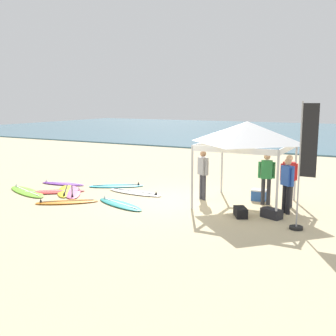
{
  "coord_description": "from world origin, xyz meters",
  "views": [
    {
      "loc": [
        6.09,
        -12.12,
        3.42
      ],
      "look_at": [
        -0.69,
        0.67,
        1.0
      ],
      "focal_mm": 43.5,
      "sensor_mm": 36.0,
      "label": 1
    }
  ],
  "objects": [
    {
      "name": "ground_plane",
      "position": [
        0.0,
        0.0,
        0.0
      ],
      "size": [
        80.0,
        80.0,
        0.0
      ],
      "primitive_type": "plane",
      "color": "beige"
    },
    {
      "name": "sea",
      "position": [
        0.0,
        32.15,
        0.05
      ],
      "size": [
        80.0,
        36.0,
        0.1
      ],
      "primitive_type": "cube",
      "color": "teal",
      "rests_on": "ground"
    },
    {
      "name": "canopy_tent",
      "position": [
        2.22,
        0.64,
        2.39
      ],
      "size": [
        2.78,
        2.78,
        2.75
      ],
      "color": "#B7B7BC",
      "rests_on": "ground"
    },
    {
      "name": "surfboard_pink",
      "position": [
        -4.02,
        -0.69,
        0.04
      ],
      "size": [
        1.94,
        2.08,
        0.19
      ],
      "color": "pink",
      "rests_on": "ground"
    },
    {
      "name": "surfboard_orange",
      "position": [
        -3.17,
        -1.95,
        0.04
      ],
      "size": [
        1.97,
        1.73,
        0.19
      ],
      "color": "orange",
      "rests_on": "ground"
    },
    {
      "name": "surfboard_purple",
      "position": [
        -5.4,
        0.31,
        0.04
      ],
      "size": [
        1.99,
        0.84,
        0.19
      ],
      "color": "purple",
      "rests_on": "ground"
    },
    {
      "name": "surfboard_white",
      "position": [
        -1.91,
        0.35,
        0.04
      ],
      "size": [
        2.36,
        0.79,
        0.19
      ],
      "color": "white",
      "rests_on": "ground"
    },
    {
      "name": "surfboard_lime",
      "position": [
        -5.56,
        -1.45,
        0.04
      ],
      "size": [
        2.61,
        1.54,
        0.19
      ],
      "color": "#7AD12D",
      "rests_on": "ground"
    },
    {
      "name": "surfboard_teal",
      "position": [
        -1.41,
        -1.36,
        0.04
      ],
      "size": [
        2.28,
        1.32,
        0.19
      ],
      "color": "#19847F",
      "rests_on": "ground"
    },
    {
      "name": "surfboard_cyan",
      "position": [
        -3.19,
        0.98,
        0.04
      ],
      "size": [
        2.14,
        1.67,
        0.19
      ],
      "color": "#23B2CC",
      "rests_on": "ground"
    },
    {
      "name": "surfboard_yellow",
      "position": [
        -4.35,
        -0.68,
        0.04
      ],
      "size": [
        1.81,
        2.07,
        0.19
      ],
      "color": "yellow",
      "rests_on": "ground"
    },
    {
      "name": "surfboard_red",
      "position": [
        -4.68,
        -1.01,
        0.04
      ],
      "size": [
        2.23,
        1.97,
        0.19
      ],
      "color": "red",
      "rests_on": "ground"
    },
    {
      "name": "person_blue",
      "position": [
        3.64,
        0.19,
        0.99
      ],
      "size": [
        0.45,
        0.4,
        1.71
      ],
      "color": "black",
      "rests_on": "ground"
    },
    {
      "name": "person_green",
      "position": [
        2.81,
        0.98,
        0.99
      ],
      "size": [
        0.53,
        0.31,
        1.71
      ],
      "color": "#2D2D33",
      "rests_on": "ground"
    },
    {
      "name": "person_red",
      "position": [
        3.53,
        0.96,
        0.99
      ],
      "size": [
        0.5,
        0.36,
        1.71
      ],
      "color": "#2D2D33",
      "rests_on": "ground"
    },
    {
      "name": "person_grey",
      "position": [
        0.69,
        0.65,
        0.99
      ],
      "size": [
        0.47,
        0.39,
        1.71
      ],
      "color": "#383842",
      "rests_on": "ground"
    },
    {
      "name": "banner_flag",
      "position": [
        4.33,
        -1.24,
        1.57
      ],
      "size": [
        0.6,
        0.36,
        3.4
      ],
      "color": "#99999E",
      "rests_on": "ground"
    },
    {
      "name": "gear_bag_near_tent",
      "position": [
        3.38,
        -0.49,
        0.14
      ],
      "size": [
        0.68,
        0.53,
        0.28
      ],
      "primitive_type": "cube",
      "rotation": [
        0.0,
        0.0,
        2.73
      ],
      "color": "#232328",
      "rests_on": "ground"
    },
    {
      "name": "gear_bag_by_pole",
      "position": [
        2.53,
        -0.79,
        0.14
      ],
      "size": [
        0.58,
        0.68,
        0.28
      ],
      "primitive_type": "cube",
      "rotation": [
        0.0,
        0.0,
        2.1
      ],
      "color": "black",
      "rests_on": "ground"
    },
    {
      "name": "cooler_box",
      "position": [
        2.47,
        1.41,
        0.2
      ],
      "size": [
        0.5,
        0.36,
        0.39
      ],
      "color": "#2D60B7",
      "rests_on": "ground"
    }
  ]
}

